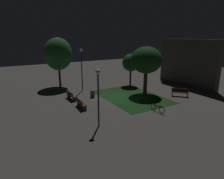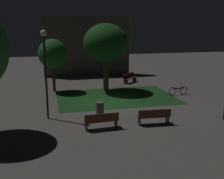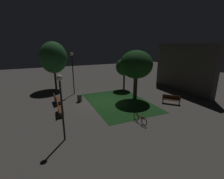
{
  "view_description": "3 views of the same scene",
  "coord_description": "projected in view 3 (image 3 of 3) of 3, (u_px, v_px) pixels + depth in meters",
  "views": [
    {
      "loc": [
        17.92,
        -10.62,
        6.58
      ],
      "look_at": [
        -0.69,
        -0.02,
        0.65
      ],
      "focal_mm": 31.62,
      "sensor_mm": 36.0,
      "label": 1
    },
    {
      "loc": [
        -4.09,
        -17.88,
        5.34
      ],
      "look_at": [
        0.56,
        1.39,
        0.63
      ],
      "focal_mm": 44.47,
      "sensor_mm": 36.0,
      "label": 2
    },
    {
      "loc": [
        15.31,
        -5.67,
        6.05
      ],
      "look_at": [
        -0.44,
        1.29,
        1.1
      ],
      "focal_mm": 25.77,
      "sensor_mm": 36.0,
      "label": 3
    }
  ],
  "objects": [
    {
      "name": "building_wall_backdrop",
      "position": [
        183.0,
        68.0,
        20.62
      ],
      "size": [
        8.98,
        0.8,
        6.08
      ],
      "primitive_type": "cube",
      "color": "#4C4742",
      "rests_on": "ground"
    },
    {
      "name": "tree_lawn_side",
      "position": [
        124.0,
        67.0,
        21.31
      ],
      "size": [
        2.26,
        2.26,
        4.2
      ],
      "color": "#423021",
      "rests_on": "ground"
    },
    {
      "name": "trash_bin",
      "position": [
        80.0,
        98.0,
        17.3
      ],
      "size": [
        0.49,
        0.49,
        0.78
      ],
      "primitive_type": "cylinder",
      "color": "#4C4C4C",
      "rests_on": "ground"
    },
    {
      "name": "grass_lawn",
      "position": [
        119.0,
        102.0,
        17.15
      ],
      "size": [
        8.63,
        5.92,
        0.01
      ],
      "primitive_type": "cube",
      "color": "#194219",
      "rests_on": "ground"
    },
    {
      "name": "bench_front_left",
      "position": [
        60.0,
        109.0,
        14.15
      ],
      "size": [
        1.83,
        0.6,
        0.88
      ],
      "color": "#512D19",
      "rests_on": "ground"
    },
    {
      "name": "tree_back_right",
      "position": [
        53.0,
        58.0,
        21.13
      ],
      "size": [
        3.52,
        3.52,
        6.31
      ],
      "color": "#2D2116",
      "rests_on": "ground"
    },
    {
      "name": "bicycle",
      "position": [
        140.0,
        119.0,
        12.63
      ],
      "size": [
        1.63,
        0.21,
        0.93
      ],
      "color": "black",
      "rests_on": "ground"
    },
    {
      "name": "bench_front_right",
      "position": [
        56.0,
        99.0,
        16.69
      ],
      "size": [
        1.82,
        0.58,
        0.88
      ],
      "color": "brown",
      "rests_on": "ground"
    },
    {
      "name": "lamp_post_plaza_east",
      "position": [
        61.0,
        97.0,
        9.69
      ],
      "size": [
        0.36,
        0.36,
        4.3
      ],
      "color": "black",
      "rests_on": "ground"
    },
    {
      "name": "ground_plane",
      "position": [
        103.0,
        102.0,
        17.33
      ],
      "size": [
        60.0,
        60.0,
        0.0
      ],
      "primitive_type": "plane",
      "color": "#56514C"
    },
    {
      "name": "lamp_post_near_wall",
      "position": [
        73.0,
        67.0,
        19.15
      ],
      "size": [
        0.36,
        0.36,
        5.03
      ],
      "color": "black",
      "rests_on": "ground"
    },
    {
      "name": "tree_tall_center",
      "position": [
        136.0,
        65.0,
        17.17
      ],
      "size": [
        3.52,
        3.52,
        5.39
      ],
      "color": "#423021",
      "rests_on": "ground"
    },
    {
      "name": "bench_near_trees",
      "position": [
        171.0,
        99.0,
        16.66
      ],
      "size": [
        1.63,
        1.59,
        0.88
      ],
      "color": "#422314",
      "rests_on": "ground"
    }
  ]
}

